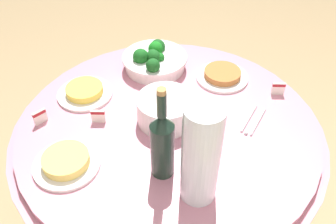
{
  "coord_description": "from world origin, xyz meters",
  "views": [
    {
      "loc": [
        0.18,
        0.96,
        1.66
      ],
      "look_at": [
        0.0,
        0.0,
        0.79
      ],
      "focal_mm": 38.82,
      "sensor_mm": 36.0,
      "label": 1
    }
  ],
  "objects_px": {
    "plate_stack": "(166,109)",
    "wine_bottle": "(162,143)",
    "decorative_fruit_vase": "(201,157)",
    "food_plate_peanuts": "(222,75)",
    "serving_tongs": "(253,121)",
    "label_placard_rear": "(98,116)",
    "broccoli_bowl": "(154,60)",
    "food_plate_fried_egg": "(85,92)",
    "label_placard_front": "(278,88)",
    "label_placard_mid": "(40,116)",
    "food_plate_noodles": "(66,162)"
  },
  "relations": [
    {
      "from": "food_plate_fried_egg",
      "to": "label_placard_mid",
      "type": "distance_m",
      "value": 0.21
    },
    {
      "from": "decorative_fruit_vase",
      "to": "food_plate_peanuts",
      "type": "distance_m",
      "value": 0.62
    },
    {
      "from": "label_placard_front",
      "to": "food_plate_fried_egg",
      "type": "bearing_deg",
      "value": -10.25
    },
    {
      "from": "plate_stack",
      "to": "wine_bottle",
      "type": "distance_m",
      "value": 0.26
    },
    {
      "from": "food_plate_peanuts",
      "to": "label_placard_rear",
      "type": "xyz_separation_m",
      "value": [
        0.53,
        0.18,
        0.01
      ]
    },
    {
      "from": "label_placard_rear",
      "to": "wine_bottle",
      "type": "bearing_deg",
      "value": 125.32
    },
    {
      "from": "decorative_fruit_vase",
      "to": "food_plate_noodles",
      "type": "height_order",
      "value": "decorative_fruit_vase"
    },
    {
      "from": "food_plate_peanuts",
      "to": "wine_bottle",
      "type": "bearing_deg",
      "value": 53.15
    },
    {
      "from": "broccoli_bowl",
      "to": "plate_stack",
      "type": "height_order",
      "value": "broccoli_bowl"
    },
    {
      "from": "broccoli_bowl",
      "to": "wine_bottle",
      "type": "bearing_deg",
      "value": 83.63
    },
    {
      "from": "plate_stack",
      "to": "wine_bottle",
      "type": "bearing_deg",
      "value": 77.34
    },
    {
      "from": "plate_stack",
      "to": "food_plate_peanuts",
      "type": "xyz_separation_m",
      "value": [
        -0.28,
        -0.21,
        -0.03
      ]
    },
    {
      "from": "label_placard_rear",
      "to": "broccoli_bowl",
      "type": "bearing_deg",
      "value": -130.21
    },
    {
      "from": "label_placard_mid",
      "to": "label_placard_rear",
      "type": "distance_m",
      "value": 0.21
    },
    {
      "from": "broccoli_bowl",
      "to": "food_plate_fried_egg",
      "type": "distance_m",
      "value": 0.33
    },
    {
      "from": "serving_tongs",
      "to": "label_placard_rear",
      "type": "xyz_separation_m",
      "value": [
        0.56,
        -0.11,
        0.03
      ]
    },
    {
      "from": "food_plate_fried_egg",
      "to": "wine_bottle",
      "type": "bearing_deg",
      "value": 118.52
    },
    {
      "from": "decorative_fruit_vase",
      "to": "label_placard_front",
      "type": "bearing_deg",
      "value": -136.91
    },
    {
      "from": "wine_bottle",
      "to": "label_placard_mid",
      "type": "bearing_deg",
      "value": -37.38
    },
    {
      "from": "plate_stack",
      "to": "label_placard_front",
      "type": "relative_size",
      "value": 3.82
    },
    {
      "from": "label_placard_mid",
      "to": "food_plate_fried_egg",
      "type": "bearing_deg",
      "value": -140.34
    },
    {
      "from": "wine_bottle",
      "to": "label_placard_front",
      "type": "height_order",
      "value": "wine_bottle"
    },
    {
      "from": "label_placard_mid",
      "to": "label_placard_rear",
      "type": "bearing_deg",
      "value": 170.34
    },
    {
      "from": "wine_bottle",
      "to": "label_placard_mid",
      "type": "relative_size",
      "value": 6.11
    },
    {
      "from": "broccoli_bowl",
      "to": "food_plate_noodles",
      "type": "xyz_separation_m",
      "value": [
        0.37,
        0.49,
        -0.03
      ]
    },
    {
      "from": "plate_stack",
      "to": "label_placard_mid",
      "type": "distance_m",
      "value": 0.46
    },
    {
      "from": "plate_stack",
      "to": "label_placard_mid",
      "type": "height_order",
      "value": "plate_stack"
    },
    {
      "from": "label_placard_front",
      "to": "label_placard_rear",
      "type": "height_order",
      "value": "same"
    },
    {
      "from": "label_placard_front",
      "to": "food_plate_peanuts",
      "type": "bearing_deg",
      "value": -37.55
    },
    {
      "from": "broccoli_bowl",
      "to": "plate_stack",
      "type": "xyz_separation_m",
      "value": [
        0.01,
        0.34,
        0.01
      ]
    },
    {
      "from": "wine_bottle",
      "to": "label_placard_front",
      "type": "distance_m",
      "value": 0.61
    },
    {
      "from": "decorative_fruit_vase",
      "to": "food_plate_peanuts",
      "type": "xyz_separation_m",
      "value": [
        -0.24,
        -0.55,
        -0.14
      ]
    },
    {
      "from": "wine_bottle",
      "to": "food_plate_fried_egg",
      "type": "xyz_separation_m",
      "value": [
        0.24,
        -0.44,
        -0.11
      ]
    },
    {
      "from": "broccoli_bowl",
      "to": "food_plate_noodles",
      "type": "relative_size",
      "value": 1.27
    },
    {
      "from": "label_placard_front",
      "to": "food_plate_noodles",
      "type": "bearing_deg",
      "value": 15.07
    },
    {
      "from": "broccoli_bowl",
      "to": "label_placard_rear",
      "type": "relative_size",
      "value": 5.09
    },
    {
      "from": "serving_tongs",
      "to": "food_plate_fried_egg",
      "type": "xyz_separation_m",
      "value": [
        0.61,
        -0.27,
        0.01
      ]
    },
    {
      "from": "broccoli_bowl",
      "to": "food_plate_fried_egg",
      "type": "bearing_deg",
      "value": 23.68
    },
    {
      "from": "plate_stack",
      "to": "food_plate_fried_egg",
      "type": "distance_m",
      "value": 0.36
    },
    {
      "from": "broccoli_bowl",
      "to": "wine_bottle",
      "type": "distance_m",
      "value": 0.58
    },
    {
      "from": "label_placard_rear",
      "to": "decorative_fruit_vase",
      "type": "bearing_deg",
      "value": 127.21
    },
    {
      "from": "food_plate_noodles",
      "to": "label_placard_rear",
      "type": "xyz_separation_m",
      "value": [
        -0.11,
        -0.19,
        0.01
      ]
    },
    {
      "from": "wine_bottle",
      "to": "food_plate_fried_egg",
      "type": "relative_size",
      "value": 1.53
    },
    {
      "from": "broccoli_bowl",
      "to": "label_placard_rear",
      "type": "bearing_deg",
      "value": 49.79
    },
    {
      "from": "wine_bottle",
      "to": "label_placard_rear",
      "type": "relative_size",
      "value": 6.11
    },
    {
      "from": "serving_tongs",
      "to": "label_placard_mid",
      "type": "bearing_deg",
      "value": -10.4
    },
    {
      "from": "food_plate_noodles",
      "to": "serving_tongs",
      "type": "bearing_deg",
      "value": -172.78
    },
    {
      "from": "plate_stack",
      "to": "label_placard_rear",
      "type": "bearing_deg",
      "value": -7.75
    },
    {
      "from": "decorative_fruit_vase",
      "to": "food_plate_peanuts",
      "type": "relative_size",
      "value": 1.55
    },
    {
      "from": "food_plate_noodles",
      "to": "food_plate_peanuts",
      "type": "xyz_separation_m",
      "value": [
        -0.64,
        -0.37,
        -0.0
      ]
    }
  ]
}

